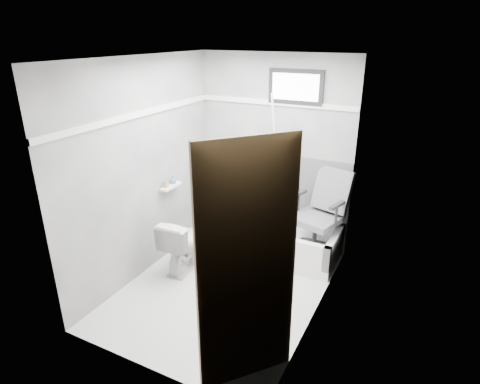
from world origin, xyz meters
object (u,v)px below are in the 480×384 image
Objects in this scene: bathtub at (277,238)px; door at (262,302)px; office_chair at (316,213)px; toilet at (184,243)px; soap_bottle_a at (166,183)px; soap_bottle_b at (173,180)px.

bathtub is 0.75× the size of door.
office_chair is 1.59m from toilet.
soap_bottle_a is at bearing 140.77° from door.
soap_bottle_a is at bearing -151.22° from bathtub.
bathtub is 2.27× the size of toilet.
office_chair is 2.31m from door.
soap_bottle_a is at bearing -30.16° from toilet.
soap_bottle_a is (-1.63, -0.69, 0.34)m from office_chair.
door is 2.57m from soap_bottle_b.
bathtub is 0.62m from office_chair.
bathtub is 1.53m from soap_bottle_a.
soap_bottle_b is (-1.63, -0.55, 0.33)m from office_chair.
soap_bottle_a reaches higher than soap_bottle_b.
door is (1.60, -1.41, 0.68)m from toilet.
soap_bottle_b is at bearing -46.81° from toilet.
bathtub is at bearing 28.78° from soap_bottle_a.
bathtub is 1.48m from soap_bottle_b.
office_chair is 1.54× the size of toilet.
soap_bottle_b is (-0.32, 0.30, 0.64)m from toilet.
door is at bearing -41.65° from soap_bottle_b.
toilet is (-0.85, -0.80, 0.11)m from bathtub.
bathtub is 1.17m from toilet.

